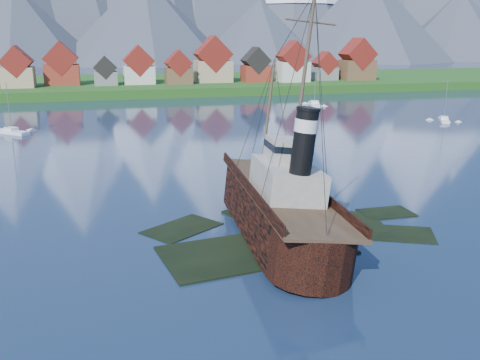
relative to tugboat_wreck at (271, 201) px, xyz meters
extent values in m
plane|color=#172741|center=(-0.18, -3.24, -3.19)|extent=(1400.00, 1400.00, 0.00)
cube|color=black|center=(-3.18, -5.24, -3.51)|extent=(19.08, 11.42, 1.00)
cube|color=black|center=(5.82, 0.76, -3.57)|extent=(15.15, 9.76, 1.00)
cube|color=black|center=(1.82, 5.76, -3.47)|extent=(11.45, 9.06, 1.00)
cube|color=black|center=(11.82, -4.24, -3.61)|extent=(10.27, 8.34, 1.00)
cube|color=black|center=(-9.18, 2.76, -3.59)|extent=(9.42, 8.68, 1.00)
cube|color=black|center=(14.82, 1.76, -3.54)|extent=(6.00, 4.00, 1.00)
cube|color=#174513|center=(-0.18, 166.76, -3.19)|extent=(600.00, 80.00, 3.20)
cube|color=#3F3D38|center=(-0.18, 128.76, -3.19)|extent=(600.00, 2.50, 2.00)
cube|color=tan|center=(-43.18, 146.76, 3.21)|extent=(10.50, 9.00, 6.80)
cube|color=maroon|center=(-43.18, 146.76, 8.50)|extent=(10.69, 9.18, 10.69)
cube|color=maroon|center=(-29.18, 152.76, 3.41)|extent=(12.00, 8.50, 7.20)
cube|color=maroon|center=(-29.18, 152.76, 9.17)|extent=(12.22, 8.67, 12.22)
cube|color=slate|center=(-14.18, 147.76, 2.21)|extent=(8.00, 7.00, 4.80)
cube|color=black|center=(-14.18, 147.76, 6.05)|extent=(8.15, 7.14, 8.15)
cube|color=beige|center=(-2.18, 150.76, 3.01)|extent=(11.00, 9.50, 6.40)
cube|color=maroon|center=(-2.18, 150.76, 8.19)|extent=(11.20, 9.69, 11.20)
cube|color=brown|center=(11.82, 146.76, 2.71)|extent=(9.50, 8.00, 5.80)
cube|color=maroon|center=(11.82, 146.76, 7.32)|extent=(9.67, 8.16, 9.67)
cube|color=tan|center=(25.82, 151.76, 3.81)|extent=(13.50, 10.00, 8.00)
cube|color=maroon|center=(25.82, 151.76, 10.24)|extent=(13.75, 10.20, 13.75)
cube|color=maroon|center=(41.82, 148.76, 2.91)|extent=(10.00, 8.50, 6.20)
cube|color=black|center=(41.82, 148.76, 7.81)|extent=(10.18, 8.67, 10.18)
cube|color=beige|center=(55.82, 145.76, 3.56)|extent=(11.50, 9.00, 7.50)
cube|color=maroon|center=(55.82, 145.76, 9.38)|extent=(11.71, 9.18, 11.71)
cube|color=slate|center=(70.82, 149.76, 2.31)|extent=(9.00, 7.50, 5.00)
cube|color=maroon|center=(70.82, 149.76, 6.43)|extent=(9.16, 7.65, 9.16)
cube|color=brown|center=(83.82, 147.76, 3.71)|extent=(12.50, 10.00, 7.80)
cube|color=maroon|center=(83.82, 147.76, 9.86)|extent=(12.73, 10.20, 12.73)
cone|color=#2D333D|center=(-70.18, 370.76, 23.81)|extent=(120.00, 120.00, 58.00)
cone|color=#2D333D|center=(19.82, 365.76, 27.81)|extent=(136.00, 136.00, 66.00)
cone|color=#2D333D|center=(109.82, 369.76, 19.81)|extent=(110.00, 110.00, 50.00)
cone|color=#2D333D|center=(199.82, 366.76, 32.31)|extent=(150.00, 150.00, 75.00)
cone|color=#2D333D|center=(289.82, 367.76, 24.81)|extent=(124.00, 124.00, 60.00)
cube|color=black|center=(0.00, -1.60, -0.80)|extent=(7.46, 21.49, 4.48)
cone|color=black|center=(0.00, 12.34, -0.80)|extent=(7.46, 7.46, 7.46)
cylinder|color=black|center=(0.00, -12.34, -0.80)|extent=(7.46, 7.46, 4.48)
cube|color=#4C3826|center=(0.00, -1.60, 1.54)|extent=(7.31, 28.35, 0.27)
cube|color=black|center=(-3.58, -1.60, 2.02)|extent=(0.21, 27.45, 0.96)
cube|color=black|center=(3.58, -1.60, 2.02)|extent=(0.21, 27.45, 0.96)
cube|color=#ADA89E|center=(0.00, -3.20, 3.14)|extent=(5.54, 9.06, 3.20)
cube|color=#ADA89E|center=(0.00, -2.13, 5.91)|extent=(3.84, 4.26, 2.34)
cylinder|color=black|center=(0.00, -6.72, 7.72)|extent=(2.02, 2.02, 5.97)
cylinder|color=silver|center=(0.00, -6.72, 9.22)|extent=(2.13, 2.13, 1.17)
cylinder|color=#473828|center=(0.00, 6.93, 8.04)|extent=(0.30, 0.30, 12.79)
cylinder|color=#473828|center=(0.00, -4.26, 14.01)|extent=(0.34, 0.34, 13.86)
cube|color=white|center=(-35.44, 69.44, -3.09)|extent=(7.91, 7.59, 1.17)
cube|color=white|center=(-35.44, 69.44, -2.17)|extent=(3.11, 3.09, 0.68)
cylinder|color=gray|center=(-35.44, 69.44, 2.56)|extent=(0.14, 0.14, 10.14)
cube|color=white|center=(63.78, 60.75, -3.10)|extent=(5.26, 7.59, 1.07)
cube|color=white|center=(63.78, 60.75, -2.25)|extent=(2.48, 2.66, 0.62)
cylinder|color=gray|center=(63.78, 60.75, 2.08)|extent=(0.12, 0.12, 9.29)
cube|color=white|center=(45.13, 97.44, -3.09)|extent=(4.95, 10.43, 1.21)
cube|color=white|center=(45.13, 97.44, -2.13)|extent=(2.86, 3.29, 0.71)
cylinder|color=gray|center=(45.13, 97.44, 2.78)|extent=(0.14, 0.14, 10.52)
camera|label=1|loc=(-16.90, -51.38, 16.97)|focal=40.00mm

